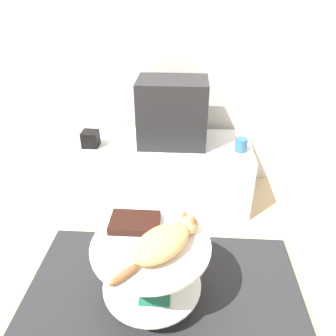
{
  "coord_description": "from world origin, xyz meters",
  "views": [
    {
      "loc": [
        0.11,
        -1.2,
        1.64
      ],
      "look_at": [
        -0.0,
        0.55,
        0.6
      ],
      "focal_mm": 35.0,
      "sensor_mm": 36.0,
      "label": 1
    }
  ],
  "objects": [
    {
      "name": "tv",
      "position": [
        -0.01,
        1.11,
        0.75
      ],
      "size": [
        0.51,
        0.35,
        0.5
      ],
      "color": "#232326",
      "rests_on": "tv_stand"
    },
    {
      "name": "rug",
      "position": [
        0.0,
        0.0,
        0.01
      ],
      "size": [
        1.63,
        1.16,
        0.02
      ],
      "color": "#28282B",
      "rests_on": "ground_plane"
    },
    {
      "name": "mug",
      "position": [
        0.51,
        1.0,
        0.56
      ],
      "size": [
        0.09,
        0.09,
        0.1
      ],
      "color": "teal",
      "rests_on": "tv_stand"
    },
    {
      "name": "wall_back",
      "position": [
        0.0,
        1.47,
        1.3
      ],
      "size": [
        8.0,
        0.05,
        2.6
      ],
      "color": "silver",
      "rests_on": "ground_plane"
    },
    {
      "name": "ground_plane",
      "position": [
        0.0,
        0.0,
        0.0
      ],
      "size": [
        12.0,
        12.0,
        0.0
      ],
      "primitive_type": "plane",
      "color": "tan"
    },
    {
      "name": "tv_stand",
      "position": [
        -0.06,
        1.1,
        0.25
      ],
      "size": [
        1.33,
        0.59,
        0.51
      ],
      "color": "silver",
      "rests_on": "ground_plane"
    },
    {
      "name": "dvd_box",
      "position": [
        -0.16,
        0.17,
        0.47
      ],
      "size": [
        0.27,
        0.18,
        0.04
      ],
      "color": "black",
      "rests_on": "coffee_table"
    },
    {
      "name": "speaker",
      "position": [
        -0.62,
        1.01,
        0.57
      ],
      "size": [
        0.12,
        0.12,
        0.12
      ],
      "color": "black",
      "rests_on": "tv_stand"
    },
    {
      "name": "cat",
      "position": [
        0.01,
        -0.0,
        0.51
      ],
      "size": [
        0.41,
        0.46,
        0.13
      ],
      "rotation": [
        0.0,
        0.0,
        0.86
      ],
      "color": "tan",
      "rests_on": "coffee_table"
    },
    {
      "name": "coffee_table",
      "position": [
        -0.06,
        0.04,
        0.3
      ],
      "size": [
        0.62,
        0.62,
        0.43
      ],
      "color": "#B2B2B7",
      "rests_on": "rug"
    }
  ]
}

